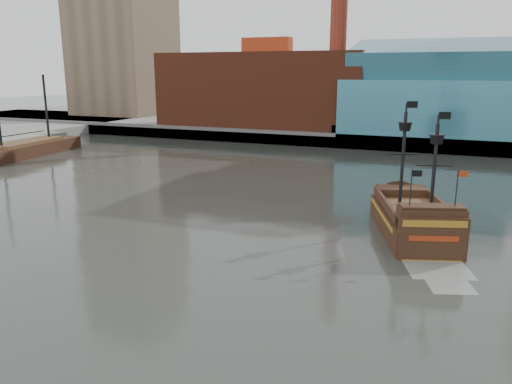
% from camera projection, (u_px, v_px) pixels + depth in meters
% --- Properties ---
extents(ground, '(400.00, 400.00, 0.00)m').
position_uv_depth(ground, '(186.00, 289.00, 31.82)').
color(ground, '#292C26').
rests_on(ground, ground).
extents(promenade_far, '(220.00, 60.00, 2.00)m').
position_uv_depth(promenade_far, '(387.00, 127.00, 114.38)').
color(promenade_far, slate).
rests_on(promenade_far, ground).
extents(seawall, '(220.00, 1.00, 2.60)m').
position_uv_depth(seawall, '(364.00, 142.00, 87.76)').
color(seawall, '#4C4C49').
rests_on(seawall, ground).
extents(skyline, '(149.00, 45.00, 62.00)m').
position_uv_depth(skyline, '(416.00, 14.00, 100.19)').
color(skyline, brown).
rests_on(skyline, promenade_far).
extents(pirate_ship, '(9.46, 16.58, 11.90)m').
position_uv_depth(pirate_ship, '(413.00, 222.00, 42.14)').
color(pirate_ship, black).
rests_on(pirate_ship, ground).
extents(docked_vessel, '(6.96, 21.93, 14.66)m').
position_uv_depth(docked_vessel, '(28.00, 150.00, 81.23)').
color(docked_vessel, black).
rests_on(docked_vessel, ground).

